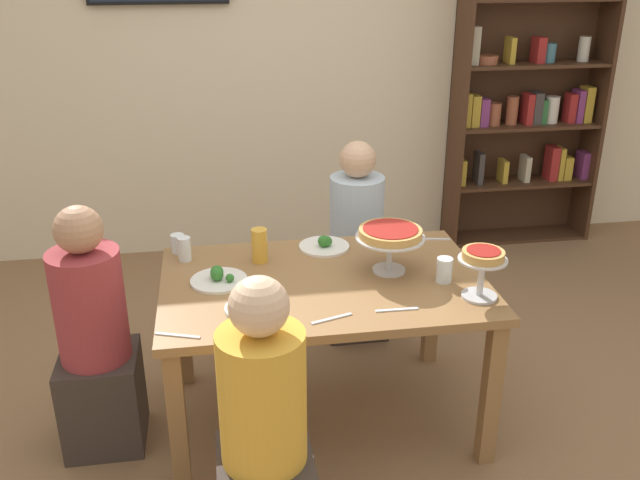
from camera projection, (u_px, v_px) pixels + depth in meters
ground_plane at (323, 416)px, 3.34m from camera, size 12.00×12.00×0.00m
rear_partition at (272, 56)px, 4.79m from camera, size 8.00×0.12×2.80m
dining_table at (324, 299)px, 3.09m from camera, size 1.43×0.94×0.74m
bookshelf at (528, 94)px, 5.00m from camera, size 1.11×0.30×2.21m
diner_far_right at (356, 254)px, 3.91m from camera, size 0.34×0.34×1.15m
diner_near_left at (264, 447)px, 2.40m from camera, size 0.34×0.34×1.15m
diner_head_west at (96, 348)px, 2.99m from camera, size 0.34×0.34×1.15m
deep_dish_pizza_stand at (390, 236)px, 3.07m from camera, size 0.31×0.31×0.21m
personal_pizza_stand at (482, 263)px, 2.84m from camera, size 0.20×0.20×0.22m
salad_plate_near_diner at (219, 278)px, 3.02m from camera, size 0.25×0.25×0.07m
salad_plate_far_diner at (251, 306)px, 2.80m from camera, size 0.22×0.22×0.06m
salad_plate_spare at (324, 245)px, 3.37m from camera, size 0.25×0.25×0.07m
beer_glass_amber_tall at (260, 245)px, 3.20m from camera, size 0.07×0.07×0.16m
water_glass_clear_near at (178, 243)px, 3.31m from camera, size 0.07×0.07×0.09m
water_glass_clear_far at (184, 249)px, 3.22m from camera, size 0.06×0.06×0.12m
water_glass_clear_spare at (444, 270)px, 3.02m from camera, size 0.07×0.07×0.11m
cutlery_fork_near at (384, 242)px, 3.44m from camera, size 0.18×0.02×0.00m
cutlery_knife_near at (397, 310)px, 2.79m from camera, size 0.18×0.02×0.00m
cutlery_fork_far at (432, 239)px, 3.47m from camera, size 0.18×0.05×0.00m
cutlery_knife_far at (332, 319)px, 2.73m from camera, size 0.18×0.07×0.00m
cutlery_spare_fork at (178, 335)px, 2.61m from camera, size 0.18×0.08×0.00m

